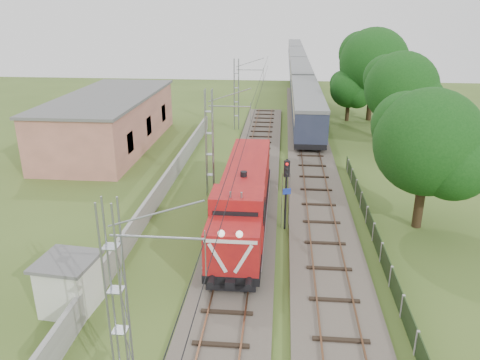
# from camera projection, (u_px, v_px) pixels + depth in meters

# --- Properties ---
(ground) EXTENTS (140.00, 140.00, 0.00)m
(ground) POSITION_uv_depth(u_px,v_px,m) (233.00, 284.00, 24.15)
(ground) COLOR #3D541F
(ground) RESTS_ON ground
(track_main) EXTENTS (4.20, 70.00, 0.45)m
(track_main) POSITION_uv_depth(u_px,v_px,m) (245.00, 222.00, 30.61)
(track_main) COLOR #6B6054
(track_main) RESTS_ON ground
(track_side) EXTENTS (4.20, 80.00, 0.45)m
(track_side) POSITION_uv_depth(u_px,v_px,m) (311.00, 162.00, 42.31)
(track_side) COLOR #6B6054
(track_side) RESTS_ON ground
(catenary) EXTENTS (3.31, 70.00, 8.00)m
(catenary) POSITION_uv_depth(u_px,v_px,m) (210.00, 143.00, 34.17)
(catenary) COLOR gray
(catenary) RESTS_ON ground
(boundary_wall) EXTENTS (0.25, 40.00, 1.50)m
(boundary_wall) POSITION_uv_depth(u_px,v_px,m) (165.00, 184.00, 35.63)
(boundary_wall) COLOR #9E9E99
(boundary_wall) RESTS_ON ground
(station_building) EXTENTS (8.40, 20.40, 5.22)m
(station_building) POSITION_uv_depth(u_px,v_px,m) (110.00, 121.00, 46.89)
(station_building) COLOR tan
(station_building) RESTS_ON ground
(fence) EXTENTS (0.12, 32.00, 1.20)m
(fence) POSITION_uv_depth(u_px,v_px,m) (381.00, 252.00, 26.05)
(fence) COLOR black
(fence) RESTS_ON ground
(locomotive) EXTENTS (2.84, 16.19, 4.11)m
(locomotive) POSITION_uv_depth(u_px,v_px,m) (244.00, 197.00, 29.61)
(locomotive) COLOR black
(locomotive) RESTS_ON ground
(coach_rake) EXTENTS (3.24, 96.78, 3.75)m
(coach_rake) POSITION_uv_depth(u_px,v_px,m) (298.00, 66.00, 88.64)
(coach_rake) COLOR black
(coach_rake) RESTS_ON ground
(signal_post) EXTENTS (0.51, 0.41, 4.72)m
(signal_post) POSITION_uv_depth(u_px,v_px,m) (286.00, 182.00, 28.91)
(signal_post) COLOR black
(signal_post) RESTS_ON ground
(relay_hut) EXTENTS (2.81, 2.81, 2.64)m
(relay_hut) POSITION_uv_depth(u_px,v_px,m) (69.00, 284.00, 21.77)
(relay_hut) COLOR silver
(relay_hut) RESTS_ON ground
(tree_a) EXTENTS (6.94, 6.61, 9.00)m
(tree_a) POSITION_uv_depth(u_px,v_px,m) (430.00, 144.00, 28.47)
(tree_a) COLOR #3A2818
(tree_a) RESTS_ON ground
(tree_b) EXTENTS (7.36, 7.01, 9.54)m
(tree_b) POSITION_uv_depth(u_px,v_px,m) (402.00, 89.00, 44.99)
(tree_b) COLOR #3A2818
(tree_b) RESTS_ON ground
(tree_c) EXTENTS (4.89, 4.65, 6.34)m
(tree_c) POSITION_uv_depth(u_px,v_px,m) (350.00, 89.00, 56.89)
(tree_c) COLOR #3A2818
(tree_c) RESTS_ON ground
(tree_d) EXTENTS (8.62, 8.21, 11.17)m
(tree_d) POSITION_uv_depth(u_px,v_px,m) (375.00, 63.00, 56.14)
(tree_d) COLOR #3A2818
(tree_d) RESTS_ON ground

